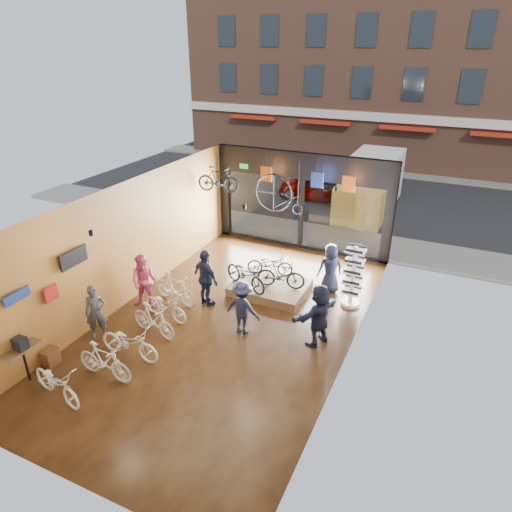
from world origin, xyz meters
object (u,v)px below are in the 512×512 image
Objects in this scene: floor_bike_4 at (165,306)px; display_bike_right at (270,264)px; floor_bike_1 at (104,361)px; floor_bike_5 at (175,289)px; floor_bike_0 at (56,383)px; customer_1 at (144,281)px; customer_5 at (319,315)px; box_truck at (369,187)px; display_bike_mid at (281,275)px; hung_bike at (218,179)px; customer_3 at (243,308)px; display_bike_left at (246,274)px; penny_farthing at (281,196)px; floor_bike_2 at (129,342)px; sunglasses_rack at (353,276)px; customer_2 at (206,278)px; floor_bike_3 at (154,320)px; display_platform at (270,288)px; customer_4 at (330,269)px; customer_0 at (96,312)px; street_car at (319,187)px.

floor_bike_4 is 3.85m from display_bike_right.
floor_bike_5 is at bearing 7.15° from floor_bike_1.
customer_1 is at bearing 20.28° from floor_bike_0.
customer_5 is at bearing -9.89° from customer_1.
box_truck is at bearing -12.12° from floor_bike_1.
box_truck is at bearing -149.77° from customer_5.
floor_bike_5 is 3.36m from display_bike_mid.
floor_bike_5 is 4.62m from hung_bike.
customer_3 is 5.87m from hung_bike.
display_bike_left reaches higher than display_bike_right.
customer_1 is 5.72m from penny_farthing.
display_bike_right is at bearing -18.23° from floor_bike_2.
sunglasses_rack reaches higher than display_bike_left.
floor_bike_1 is 8.38m from penny_farthing.
customer_2 is 0.93× the size of sunglasses_rack.
floor_bike_1 is 1.99m from floor_bike_3.
display_bike_mid is at bearing -118.90° from customer_2.
display_bike_mid reaches higher than floor_bike_3.
floor_bike_1 is (-3.21, -14.39, -0.80)m from box_truck.
customer_1 is (-1.18, 2.24, 0.41)m from floor_bike_2.
floor_bike_4 is at bearing 82.39° from customer_2.
floor_bike_1 is at bearing -84.16° from customer_1.
display_platform is at bearing -81.98° from customer_3.
floor_bike_1 is at bearing 105.88° from customer_2.
customer_1 is (-4.36, -11.26, -0.42)m from box_truck.
customer_4 is at bearing -34.18° from floor_bike_2.
display_bike_left is at bearing 103.49° from display_bike_mid.
customer_0 is 6.07m from customer_5.
penny_farthing reaches higher than sunglasses_rack.
customer_3 is (3.35, 0.00, -0.07)m from customer_1.
display_bike_mid is at bearing -34.66° from floor_bike_4.
customer_4 reaches higher than floor_bike_3.
display_bike_left is 1.17× the size of display_bike_right.
street_car is 2.28× the size of display_bike_left.
sunglasses_rack is (4.62, 3.88, 0.53)m from floor_bike_3.
display_bike_right is (1.76, 4.14, 0.23)m from floor_bike_3.
customer_1 is at bearing 81.24° from floor_bike_4.
customer_0 is 0.86× the size of customer_2.
floor_bike_4 is at bearing 14.70° from customer_0.
floor_bike_2 is at bearing 104.43° from customer_2.
display_platform is (-1.21, -8.84, -1.14)m from box_truck.
street_car is at bearing 5.94° from floor_bike_5.
customer_3 reaches higher than display_bike_right.
penny_farthing is (1.77, 4.33, 2.00)m from floor_bike_5.
floor_bike_1 is at bearing 58.18° from customer_3.
customer_1 is at bearing -142.48° from display_platform.
penny_farthing is (0.81, -7.37, 1.80)m from street_car.
customer_3 reaches higher than display_bike_mid.
floor_bike_0 is 0.91× the size of customer_2.
street_car reaches higher than floor_bike_5.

